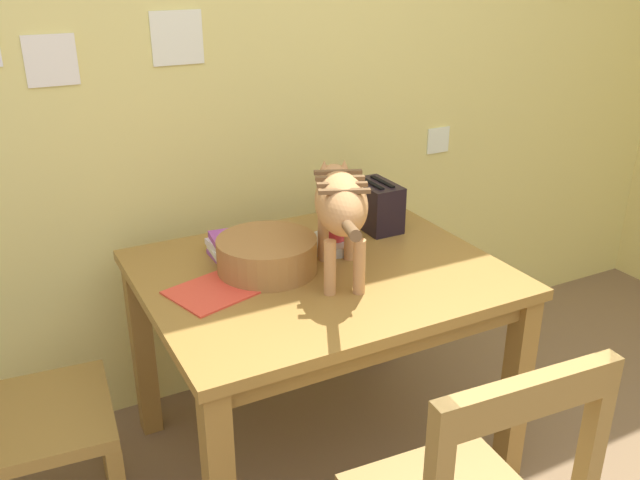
{
  "coord_description": "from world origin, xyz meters",
  "views": [
    {
      "loc": [
        -0.9,
        -0.42,
        1.66
      ],
      "look_at": [
        0.01,
        1.32,
        0.82
      ],
      "focal_mm": 38.22,
      "sensor_mm": 36.0,
      "label": 1
    }
  ],
  "objects_px": {
    "saucer_bowl": "(334,243)",
    "toaster": "(376,206)",
    "cat": "(340,203)",
    "coffee_mug": "(335,226)",
    "wicker_basket": "(267,254)",
    "magazine": "(221,288)",
    "dining_table": "(320,294)",
    "book_stack": "(238,244)",
    "wooden_chair_near": "(18,415)"
  },
  "relations": [
    {
      "from": "book_stack",
      "to": "dining_table",
      "type": "bearing_deg",
      "value": -50.62
    },
    {
      "from": "magazine",
      "to": "book_stack",
      "type": "relative_size",
      "value": 1.52
    },
    {
      "from": "toaster",
      "to": "wicker_basket",
      "type": "bearing_deg",
      "value": -163.29
    },
    {
      "from": "dining_table",
      "to": "wicker_basket",
      "type": "xyz_separation_m",
      "value": [
        -0.15,
        0.07,
        0.15
      ]
    },
    {
      "from": "wicker_basket",
      "to": "toaster",
      "type": "relative_size",
      "value": 1.58
    },
    {
      "from": "wicker_basket",
      "to": "toaster",
      "type": "bearing_deg",
      "value": 16.71
    },
    {
      "from": "book_stack",
      "to": "cat",
      "type": "bearing_deg",
      "value": -49.47
    },
    {
      "from": "dining_table",
      "to": "saucer_bowl",
      "type": "height_order",
      "value": "saucer_bowl"
    },
    {
      "from": "cat",
      "to": "magazine",
      "type": "xyz_separation_m",
      "value": [
        -0.37,
        0.06,
        -0.23
      ]
    },
    {
      "from": "saucer_bowl",
      "to": "toaster",
      "type": "xyz_separation_m",
      "value": [
        0.22,
        0.09,
        0.07
      ]
    },
    {
      "from": "wicker_basket",
      "to": "saucer_bowl",
      "type": "bearing_deg",
      "value": 12.24
    },
    {
      "from": "coffee_mug",
      "to": "wicker_basket",
      "type": "height_order",
      "value": "coffee_mug"
    },
    {
      "from": "book_stack",
      "to": "wooden_chair_near",
      "type": "xyz_separation_m",
      "value": [
        -0.75,
        -0.18,
        -0.31
      ]
    },
    {
      "from": "wicker_basket",
      "to": "cat",
      "type": "bearing_deg",
      "value": -29.26
    },
    {
      "from": "dining_table",
      "to": "wooden_chair_near",
      "type": "distance_m",
      "value": 0.95
    },
    {
      "from": "cat",
      "to": "saucer_bowl",
      "type": "xyz_separation_m",
      "value": [
        0.07,
        0.17,
        -0.21
      ]
    },
    {
      "from": "saucer_bowl",
      "to": "book_stack",
      "type": "height_order",
      "value": "book_stack"
    },
    {
      "from": "cat",
      "to": "toaster",
      "type": "relative_size",
      "value": 2.95
    },
    {
      "from": "coffee_mug",
      "to": "toaster",
      "type": "xyz_separation_m",
      "value": [
        0.22,
        0.09,
        0.0
      ]
    },
    {
      "from": "coffee_mug",
      "to": "book_stack",
      "type": "height_order",
      "value": "coffee_mug"
    },
    {
      "from": "wooden_chair_near",
      "to": "saucer_bowl",
      "type": "bearing_deg",
      "value": 99.42
    },
    {
      "from": "coffee_mug",
      "to": "book_stack",
      "type": "xyz_separation_m",
      "value": [
        -0.31,
        0.1,
        -0.04
      ]
    },
    {
      "from": "magazine",
      "to": "book_stack",
      "type": "xyz_separation_m",
      "value": [
        0.14,
        0.22,
        0.03
      ]
    },
    {
      "from": "saucer_bowl",
      "to": "dining_table",
      "type": "bearing_deg",
      "value": -133.17
    },
    {
      "from": "dining_table",
      "to": "cat",
      "type": "bearing_deg",
      "value": -44.04
    },
    {
      "from": "cat",
      "to": "wicker_basket",
      "type": "height_order",
      "value": "cat"
    },
    {
      "from": "dining_table",
      "to": "magazine",
      "type": "height_order",
      "value": "magazine"
    },
    {
      "from": "book_stack",
      "to": "toaster",
      "type": "xyz_separation_m",
      "value": [
        0.53,
        -0.01,
        0.05
      ]
    },
    {
      "from": "dining_table",
      "to": "cat",
      "type": "height_order",
      "value": "cat"
    },
    {
      "from": "coffee_mug",
      "to": "wooden_chair_near",
      "type": "relative_size",
      "value": 0.13
    },
    {
      "from": "dining_table",
      "to": "magazine",
      "type": "relative_size",
      "value": 3.73
    },
    {
      "from": "book_stack",
      "to": "toaster",
      "type": "relative_size",
      "value": 0.98
    },
    {
      "from": "cat",
      "to": "saucer_bowl",
      "type": "relative_size",
      "value": 3.26
    },
    {
      "from": "coffee_mug",
      "to": "magazine",
      "type": "xyz_separation_m",
      "value": [
        -0.45,
        -0.11,
        -0.08
      ]
    },
    {
      "from": "magazine",
      "to": "dining_table",
      "type": "bearing_deg",
      "value": -18.76
    },
    {
      "from": "magazine",
      "to": "coffee_mug",
      "type": "bearing_deg",
      "value": -2.42
    },
    {
      "from": "cat",
      "to": "wooden_chair_near",
      "type": "height_order",
      "value": "cat"
    },
    {
      "from": "book_stack",
      "to": "toaster",
      "type": "bearing_deg",
      "value": -1.44
    },
    {
      "from": "dining_table",
      "to": "wooden_chair_near",
      "type": "bearing_deg",
      "value": 177.15
    },
    {
      "from": "saucer_bowl",
      "to": "toaster",
      "type": "distance_m",
      "value": 0.25
    },
    {
      "from": "saucer_bowl",
      "to": "wicker_basket",
      "type": "bearing_deg",
      "value": -167.76
    },
    {
      "from": "cat",
      "to": "toaster",
      "type": "bearing_deg",
      "value": 64.38
    },
    {
      "from": "coffee_mug",
      "to": "magazine",
      "type": "relative_size",
      "value": 0.42
    },
    {
      "from": "dining_table",
      "to": "toaster",
      "type": "height_order",
      "value": "toaster"
    },
    {
      "from": "book_stack",
      "to": "wooden_chair_near",
      "type": "height_order",
      "value": "wooden_chair_near"
    },
    {
      "from": "dining_table",
      "to": "wicker_basket",
      "type": "distance_m",
      "value": 0.22
    },
    {
      "from": "saucer_bowl",
      "to": "toaster",
      "type": "relative_size",
      "value": 0.91
    },
    {
      "from": "saucer_bowl",
      "to": "wooden_chair_near",
      "type": "relative_size",
      "value": 0.19
    },
    {
      "from": "dining_table",
      "to": "coffee_mug",
      "type": "xyz_separation_m",
      "value": [
        0.12,
        0.13,
        0.17
      ]
    },
    {
      "from": "book_stack",
      "to": "wicker_basket",
      "type": "height_order",
      "value": "wicker_basket"
    }
  ]
}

